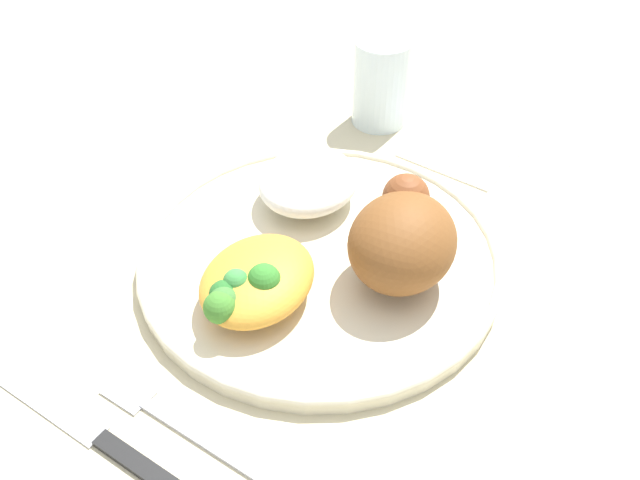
# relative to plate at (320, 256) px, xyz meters

# --- Properties ---
(ground_plane) EXTENTS (2.00, 2.00, 0.00)m
(ground_plane) POSITION_rel_plate_xyz_m (0.00, 0.00, -0.01)
(ground_plane) COLOR beige
(plate) EXTENTS (0.30, 0.30, 0.02)m
(plate) POSITION_rel_plate_xyz_m (0.00, 0.00, 0.00)
(plate) COLOR beige
(plate) RESTS_ON ground_plane
(roasted_chicken) EXTENTS (0.10, 0.08, 0.07)m
(roasted_chicken) POSITION_rel_plate_xyz_m (0.00, -0.07, 0.04)
(roasted_chicken) COLOR brown
(roasted_chicken) RESTS_ON plate
(rice_pile) EXTENTS (0.10, 0.09, 0.04)m
(rice_pile) POSITION_rel_plate_xyz_m (0.06, 0.04, 0.03)
(rice_pile) COLOR white
(rice_pile) RESTS_ON plate
(mac_cheese_with_broccoli) EXTENTS (0.10, 0.08, 0.04)m
(mac_cheese_with_broccoli) POSITION_rel_plate_xyz_m (-0.07, 0.02, 0.03)
(mac_cheese_with_broccoli) COLOR gold
(mac_cheese_with_broccoli) RESTS_ON plate
(fork) EXTENTS (0.03, 0.14, 0.01)m
(fork) POSITION_rel_plate_xyz_m (-0.18, 0.02, -0.01)
(fork) COLOR #B2B2B7
(fork) RESTS_ON ground_plane
(knife) EXTENTS (0.04, 0.19, 0.01)m
(knife) POSITION_rel_plate_xyz_m (-0.21, 0.05, -0.01)
(knife) COLOR black
(knife) RESTS_ON ground_plane
(water_glass) EXTENTS (0.06, 0.06, 0.09)m
(water_glass) POSITION_rel_plate_xyz_m (0.23, 0.04, 0.04)
(water_glass) COLOR silver
(water_glass) RESTS_ON ground_plane
(napkin) EXTENTS (0.09, 0.11, 0.00)m
(napkin) POSITION_rel_plate_xyz_m (0.20, -0.05, -0.01)
(napkin) COLOR white
(napkin) RESTS_ON ground_plane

